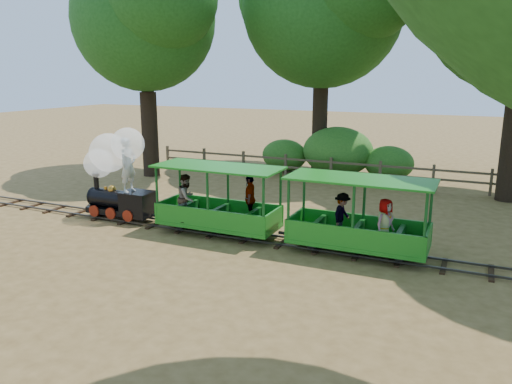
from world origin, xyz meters
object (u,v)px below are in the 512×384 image
at_px(locomotive, 115,167).
at_px(carriage_rear, 359,225).
at_px(carriage_front, 217,206).
at_px(fence, 355,169).

distance_m(locomotive, carriage_rear, 7.51).
relative_size(carriage_front, fence, 0.19).
distance_m(carriage_front, carriage_rear, 3.94).
height_order(carriage_front, carriage_rear, same).
xyz_separation_m(carriage_front, carriage_rear, (3.94, 0.00, -0.05)).
bearing_deg(locomotive, carriage_rear, -0.55).
height_order(locomotive, fence, locomotive).
bearing_deg(fence, locomotive, -124.62).
distance_m(locomotive, fence, 9.70).
bearing_deg(carriage_rear, locomotive, 179.45).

